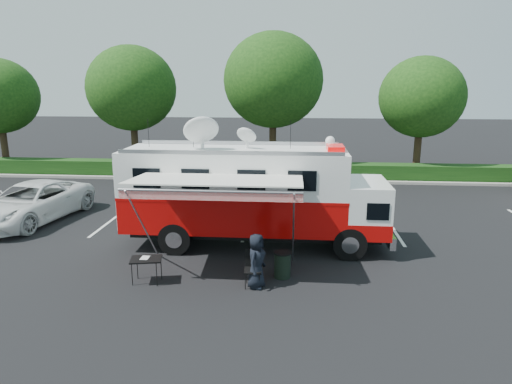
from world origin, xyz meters
TOP-DOWN VIEW (x-y plane):
  - ground_plane at (0.00, 0.00)m, footprint 120.00×120.00m
  - back_border at (1.14, 12.90)m, footprint 60.00×6.14m
  - stall_lines at (-0.50, 3.00)m, footprint 24.12×5.50m
  - command_truck at (-0.08, -0.00)m, footprint 9.50×2.61m
  - awning at (-0.93, -2.71)m, footprint 5.18×2.68m
  - white_suv at (-9.86, 2.17)m, footprint 3.70×6.30m
  - person at (0.35, -3.51)m, footprint 0.73×0.92m
  - folding_table at (-2.95, -3.48)m, footprint 1.02×0.81m
  - folding_chair at (0.25, -3.37)m, footprint 0.54×0.57m
  - trash_bin at (1.09, -2.75)m, footprint 0.55×0.55m

SIDE VIEW (x-z plane):
  - ground_plane at x=0.00m, z-range 0.00..0.00m
  - white_suv at x=-9.86m, z-range -0.82..0.82m
  - person at x=0.35m, z-range -0.82..0.82m
  - stall_lines at x=-0.50m, z-range 0.00..0.01m
  - trash_bin at x=1.09m, z-range 0.00..0.82m
  - folding_chair at x=0.25m, z-range 0.10..1.18m
  - folding_table at x=-2.95m, z-range 0.34..1.11m
  - command_truck at x=-0.08m, z-range -0.33..4.23m
  - awning at x=-0.93m, z-range 1.37..4.50m
  - back_border at x=1.14m, z-range 0.57..9.44m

